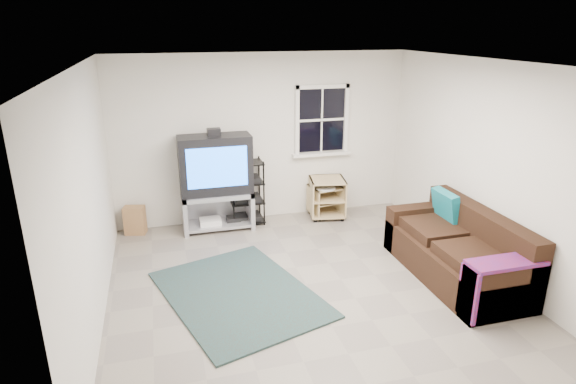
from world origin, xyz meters
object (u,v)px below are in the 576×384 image
object	(u,v)px
av_rack	(247,196)
tv_unit	(216,175)
side_table_left	(327,196)
side_table_right	(324,198)
sofa	(458,252)

from	to	relation	value
av_rack	tv_unit	bearing A→B (deg)	-170.48
side_table_left	side_table_right	bearing A→B (deg)	144.13
side_table_left	av_rack	bearing A→B (deg)	178.15
tv_unit	side_table_right	xyz separation A→B (m)	(1.75, 0.06, -0.56)
tv_unit	side_table_right	distance (m)	1.84
av_rack	sofa	size ratio (longest dim) A/B	0.51
av_rack	side_table_left	bearing A→B (deg)	-1.85
sofa	side_table_left	bearing A→B (deg)	110.45
side_table_right	sofa	size ratio (longest dim) A/B	0.26
av_rack	sofa	world-z (taller)	av_rack
tv_unit	side_table_right	size ratio (longest dim) A/B	2.93
tv_unit	side_table_right	world-z (taller)	tv_unit
tv_unit	av_rack	size ratio (longest dim) A/B	1.51
side_table_left	side_table_right	world-z (taller)	side_table_left
av_rack	side_table_right	world-z (taller)	av_rack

